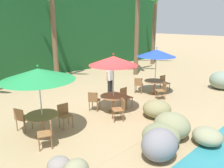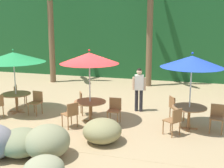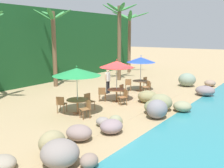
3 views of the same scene
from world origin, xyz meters
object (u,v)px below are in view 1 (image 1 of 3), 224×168
object	(u,v)px
palm_tree_second	(53,22)
palm_tree_third	(137,14)
dining_table_red	(113,99)
umbrella_red	(113,61)
dining_table_green	(42,118)
chair_red_inland	(94,100)
chair_blue_left	(162,89)
chair_green_left	(47,132)
waiter_in_white	(110,78)
umbrella_blue	(156,53)
chair_red_left	(120,108)
chair_red_seaward	(125,96)
umbrella_green	(38,74)
dining_table_blue	(155,83)
chair_green_seaward	(64,114)
chair_green_inland	(22,118)
palm_tree_fourth	(155,17)
chair_blue_seaward	(164,82)
chair_blue_inland	(139,84)

from	to	relation	value
palm_tree_second	palm_tree_third	xyz separation A→B (m)	(5.13, -2.41, 0.54)
dining_table_red	palm_tree_second	distance (m)	7.20
umbrella_red	dining_table_green	bearing A→B (deg)	176.05
chair_red_inland	chair_blue_left	world-z (taller)	same
chair_blue_left	chair_green_left	bearing A→B (deg)	-178.82
chair_green_left	waiter_in_white	bearing A→B (deg)	25.82
umbrella_blue	waiter_in_white	size ratio (longest dim) A/B	1.48
chair_red_left	palm_tree_second	distance (m)	7.99
chair_red_seaward	umbrella_blue	world-z (taller)	umbrella_blue
umbrella_green	dining_table_blue	size ratio (longest dim) A/B	2.22
chair_green_seaward	chair_blue_left	size ratio (longest dim) A/B	1.00
chair_blue_left	palm_tree_third	size ratio (longest dim) A/B	0.13
chair_red_inland	chair_green_inland	bearing A→B (deg)	174.67
chair_red_left	palm_tree_fourth	xyz separation A→B (m)	(10.81, 6.49, 3.62)
chair_red_inland	chair_blue_seaward	xyz separation A→B (m)	(4.68, -0.41, 0.00)
umbrella_blue	chair_blue_seaward	world-z (taller)	umbrella_blue
chair_red_seaward	palm_tree_fourth	bearing A→B (deg)	30.35
chair_red_seaward	dining_table_red	bearing A→B (deg)	-172.61
dining_table_green	palm_tree_fourth	distance (m)	15.03
umbrella_green	palm_tree_fourth	bearing A→B (deg)	22.14
chair_green_inland	palm_tree_fourth	xyz separation A→B (m)	(13.94, 4.76, 3.62)
chair_red_inland	chair_blue_inland	world-z (taller)	same
chair_red_left	palm_tree_second	world-z (taller)	palm_tree_second
umbrella_green	chair_red_inland	distance (m)	3.09
dining_table_red	chair_blue_seaward	size ratio (longest dim) A/B	1.26
chair_red_seaward	waiter_in_white	bearing A→B (deg)	71.50
dining_table_red	chair_red_left	xyz separation A→B (m)	(-0.37, -0.77, -0.10)
palm_tree_third	dining_table_red	bearing A→B (deg)	-146.65
umbrella_green	umbrella_red	bearing A→B (deg)	-3.95
chair_blue_seaward	dining_table_green	bearing A→B (deg)	-179.54
umbrella_red	chair_red_left	xyz separation A→B (m)	(-0.37, -0.77, -1.72)
chair_red_inland	palm_tree_third	distance (m)	8.30
waiter_in_white	chair_red_seaward	bearing A→B (deg)	-108.50
dining_table_red	dining_table_green	bearing A→B (deg)	176.05
chair_green_seaward	chair_red_seaward	distance (m)	3.09
chair_green_inland	umbrella_red	bearing A→B (deg)	-15.36
chair_red_inland	dining_table_blue	bearing A→B (deg)	-6.12
chair_red_seaward	chair_blue_seaward	world-z (taller)	same
chair_red_inland	chair_blue_left	xyz separation A→B (m)	(3.41, -1.16, 0.00)
umbrella_red	waiter_in_white	distance (m)	2.50
chair_blue_inland	dining_table_blue	bearing A→B (deg)	-53.49
chair_green_inland	chair_red_left	bearing A→B (deg)	-28.92
palm_tree_second	chair_red_inland	bearing A→B (deg)	-104.40
umbrella_green	chair_green_left	world-z (taller)	umbrella_green
chair_green_left	umbrella_blue	bearing A→B (deg)	7.51
chair_green_left	palm_tree_third	bearing A→B (deg)	26.04
chair_red_seaward	chair_red_left	xyz separation A→B (m)	(-1.22, -0.88, 0.00)
chair_red_seaward	chair_red_inland	distance (m)	1.48
dining_table_green	chair_red_inland	bearing A→B (deg)	10.30
chair_green_seaward	dining_table_green	bearing A→B (deg)	-179.20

